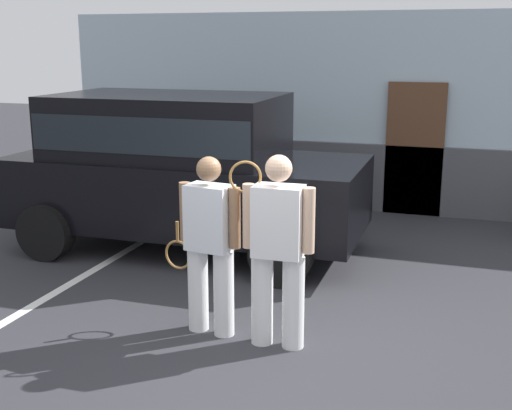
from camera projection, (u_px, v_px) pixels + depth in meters
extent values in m
plane|color=#2D2D33|center=(269.00, 354.00, 5.92)|extent=(40.00, 40.00, 0.00)
cube|color=silver|center=(95.00, 269.00, 8.13)|extent=(0.12, 4.40, 0.01)
cube|color=silver|center=(374.00, 112.00, 10.77)|extent=(10.66, 0.30, 3.18)
cube|color=#4C4C51|center=(369.00, 178.00, 10.84)|extent=(8.95, 0.10, 1.10)
cube|color=brown|center=(414.00, 150.00, 10.49)|extent=(0.90, 0.06, 2.10)
cube|color=black|center=(187.00, 191.00, 8.74)|extent=(4.62, 1.96, 0.90)
cube|color=black|center=(168.00, 125.00, 8.61)|extent=(2.92, 1.80, 0.80)
cube|color=black|center=(168.00, 127.00, 8.62)|extent=(2.86, 1.82, 0.44)
cylinder|color=black|center=(318.00, 215.00, 9.27)|extent=(0.72, 0.27, 0.72)
cylinder|color=black|center=(281.00, 255.00, 7.51)|extent=(0.72, 0.27, 0.72)
cylinder|color=black|center=(120.00, 199.00, 10.19)|extent=(0.72, 0.27, 0.72)
cylinder|color=black|center=(46.00, 232.00, 8.43)|extent=(0.72, 0.27, 0.72)
cylinder|color=white|center=(224.00, 293.00, 6.23)|extent=(0.19, 0.19, 0.83)
cylinder|color=white|center=(198.00, 289.00, 6.35)|extent=(0.19, 0.19, 0.83)
cube|color=silver|center=(210.00, 218.00, 6.12)|extent=(0.45, 0.32, 0.61)
sphere|color=#8C6647|center=(209.00, 169.00, 6.01)|extent=(0.23, 0.23, 0.23)
cylinder|color=#8C6647|center=(235.00, 218.00, 6.00)|extent=(0.11, 0.11, 0.56)
cylinder|color=#8C6647|center=(185.00, 212.00, 6.22)|extent=(0.11, 0.11, 0.56)
torus|color=olive|center=(178.00, 255.00, 6.43)|extent=(0.37, 0.07, 0.37)
cylinder|color=olive|center=(177.00, 231.00, 6.38)|extent=(0.03, 0.03, 0.20)
cylinder|color=white|center=(293.00, 303.00, 5.97)|extent=(0.20, 0.20, 0.86)
cylinder|color=white|center=(262.00, 299.00, 6.05)|extent=(0.20, 0.20, 0.86)
cube|color=white|center=(278.00, 221.00, 5.83)|extent=(0.44, 0.28, 0.64)
sphere|color=beige|center=(279.00, 168.00, 5.72)|extent=(0.24, 0.24, 0.24)
cylinder|color=beige|center=(309.00, 221.00, 5.75)|extent=(0.11, 0.11, 0.58)
cylinder|color=beige|center=(249.00, 216.00, 5.90)|extent=(0.11, 0.11, 0.58)
torus|color=olive|center=(245.00, 177.00, 5.88)|extent=(0.29, 0.12, 0.29)
cylinder|color=olive|center=(245.00, 203.00, 5.94)|extent=(0.03, 0.03, 0.20)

